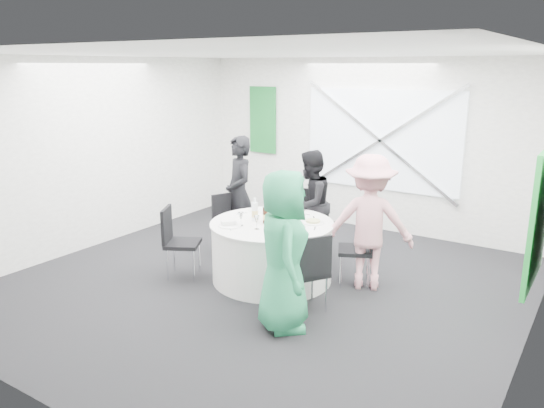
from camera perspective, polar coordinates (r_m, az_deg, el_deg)
The scene contains 49 objects.
floor at distance 6.75m, azimuth -0.94°, elevation -8.60°, with size 6.00×6.00×0.00m, color black.
ceiling at distance 6.20m, azimuth -1.05°, elevation 15.90°, with size 6.00×6.00×0.00m, color silver.
wall_back at distance 8.93m, azimuth 9.94°, elevation 6.31°, with size 6.00×6.00×0.00m, color silver.
wall_front at distance 4.27m, azimuth -24.24°, elevation -3.93°, with size 6.00×6.00×0.00m, color silver.
wall_left at distance 8.36m, azimuth -18.34°, elevation 5.22°, with size 6.00×6.00×0.00m, color silver.
wall_right at distance 5.30m, azimuth 26.92°, elevation -0.78°, with size 6.00×6.00×0.00m, color silver.
window_panel at distance 8.77m, azimuth 11.67°, elevation 6.73°, with size 2.60×0.03×1.60m, color silver.
window_brace_a at distance 8.73m, azimuth 11.57°, elevation 6.70°, with size 0.05×0.05×3.16m, color silver.
window_brace_b at distance 8.73m, azimuth 11.57°, elevation 6.70°, with size 0.05×0.05×3.16m, color silver.
green_banner at distance 9.81m, azimuth -1.00°, elevation 9.02°, with size 0.55×0.04×1.20m, color #136228.
green_sign at distance 5.94m, azimuth 26.83°, elevation -1.25°, with size 0.05×1.20×1.40m, color #198B2F.
banquet_table at distance 6.76m, azimuth 0.00°, elevation -5.08°, with size 1.56×1.56×0.76m.
chair_back at distance 7.66m, azimuth 2.86°, elevation -1.33°, with size 0.51×0.52×0.95m.
chair_back_left at distance 7.71m, azimuth -4.81°, elevation -1.65°, with size 0.53×0.52×0.87m.
chair_back_right at distance 6.66m, azimuth 9.67°, elevation -4.23°, with size 0.55×0.55×0.91m.
chair_front_right at distance 5.84m, azimuth 4.08°, elevation -6.79°, with size 0.58×0.57×0.91m.
chair_front_left at distance 6.91m, azimuth -10.28°, elevation -3.48°, with size 0.57×0.57×0.92m.
person_man_back_left at distance 7.79m, azimuth -3.56°, elevation 1.13°, with size 0.62×0.40×1.69m, color black.
person_man_back at distance 7.51m, azimuth 4.10°, elevation -0.00°, with size 0.75×0.41×1.54m, color black.
person_woman_pink at distance 6.51m, azimuth 10.42°, elevation -1.96°, with size 1.07×0.50×1.66m, color pink.
person_woman_green at distance 5.41m, azimuth 1.25°, elevation -5.09°, with size 0.82×0.53×1.68m, color #268C5A.
plate_back at distance 7.02m, azimuth 2.60°, elevation -1.04°, with size 0.27×0.27×0.01m.
plate_back_left at distance 7.19m, azimuth -1.42°, elevation -0.64°, with size 0.29×0.29×0.01m.
plate_back_right at distance 6.64m, azimuth 4.44°, elevation -1.92°, with size 0.27×0.27×0.04m.
plate_front_right at distance 6.15m, azimuth 0.74°, elevation -3.23°, with size 0.28×0.28×0.04m.
plate_front_left at distance 6.52m, azimuth -4.57°, elevation -2.32°, with size 0.28×0.28×0.01m.
napkin at distance 6.53m, azimuth -4.70°, elevation -1.99°, with size 0.18×0.12×0.05m, color silver.
beer_bottle_a at distance 6.69m, azimuth -0.53°, elevation -0.96°, with size 0.06×0.06×0.27m.
beer_bottle_b at distance 6.70m, azimuth 0.66°, elevation -1.02°, with size 0.06×0.06×0.25m.
beer_bottle_c at distance 6.47m, azimuth 0.96°, elevation -1.50°, with size 0.06×0.06×0.27m.
beer_bottle_d at distance 6.58m, azimuth -0.74°, elevation -1.25°, with size 0.06×0.06×0.26m.
green_water_bottle at distance 6.64m, azimuth 1.72°, elevation -0.93°, with size 0.08×0.08×0.31m.
clear_water_bottle at distance 6.69m, azimuth -1.87°, elevation -0.85°, with size 0.08×0.08×0.30m.
wine_glass_a at distance 6.88m, azimuth 1.81°, elevation -0.34°, with size 0.07×0.07×0.17m.
wine_glass_b at distance 6.61m, azimuth 3.28°, elevation -0.99°, with size 0.07×0.07×0.17m.
wine_glass_c at distance 6.50m, azimuth -3.37°, elevation -1.28°, with size 0.07×0.07×0.17m.
wine_glass_d at distance 6.27m, azimuth 2.09°, elevation -1.85°, with size 0.07×0.07×0.17m.
wine_glass_e at distance 6.34m, azimuth -1.65°, elevation -1.65°, with size 0.07×0.07×0.17m.
wine_glass_f at distance 6.88m, azimuth 2.55°, elevation -0.34°, with size 0.07×0.07×0.17m.
fork_a at distance 6.42m, azimuth 4.62°, elevation -2.62°, with size 0.01×0.15×0.01m, color silver.
knife_a at distance 6.85m, azimuth 4.54°, elevation -1.51°, with size 0.01×0.15×0.01m, color silver.
fork_b at distance 6.72m, azimuth -4.90°, elevation -1.85°, with size 0.01×0.15×0.01m, color silver.
knife_b at distance 6.39m, azimuth -4.50°, elevation -2.70°, with size 0.01×0.15×0.01m, color silver.
fork_c at distance 7.02m, azimuth 3.54°, elevation -1.09°, with size 0.01×0.15×0.01m, color silver.
knife_c at distance 7.16m, azimuth 1.68°, elevation -0.75°, with size 0.01×0.15×0.01m, color silver.
fork_d at distance 7.20m, azimuth -0.29°, elevation -0.66°, with size 0.01×0.15×0.01m, color silver.
knife_d at distance 7.05m, azimuth -3.28°, elevation -1.02°, with size 0.01×0.15×0.01m, color silver.
fork_e at distance 6.10m, azimuth -0.13°, elevation -3.53°, with size 0.01×0.15×0.01m, color silver.
knife_e at distance 6.23m, azimuth 3.40°, elevation -3.14°, with size 0.01×0.15×0.01m, color silver.
Camera 1 is at (3.48, -5.13, 2.67)m, focal length 35.00 mm.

